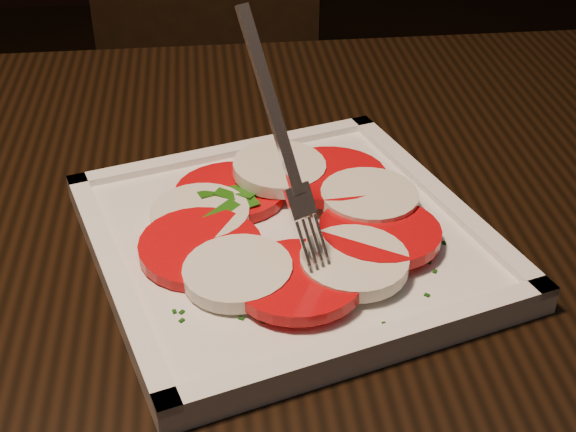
{
  "coord_description": "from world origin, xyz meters",
  "views": [
    {
      "loc": [
        -0.08,
        -0.27,
        1.1
      ],
      "look_at": [
        -0.01,
        0.2,
        0.78
      ],
      "focal_mm": 50.0,
      "sensor_mm": 36.0,
      "label": 1
    }
  ],
  "objects": [
    {
      "name": "plate",
      "position": [
        -0.01,
        0.2,
        0.76
      ],
      "size": [
        0.33,
        0.33,
        0.01
      ],
      "primitive_type": "cube",
      "rotation": [
        0.0,
        0.0,
        0.26
      ],
      "color": "white",
      "rests_on": "table"
    },
    {
      "name": "chair",
      "position": [
        -0.05,
        1.07,
        0.53
      ],
      "size": [
        0.5,
        0.5,
        0.93
      ],
      "rotation": [
        0.0,
        0.0,
        -0.22
      ],
      "color": "black",
      "rests_on": "ground"
    },
    {
      "name": "table",
      "position": [
        0.04,
        0.21,
        0.65
      ],
      "size": [
        1.23,
        0.84,
        0.75
      ],
      "rotation": [
        0.0,
        0.0,
        -0.03
      ],
      "color": "black",
      "rests_on": "ground"
    },
    {
      "name": "fork",
      "position": [
        -0.03,
        0.18,
        0.86
      ],
      "size": [
        0.07,
        0.09,
        0.15
      ],
      "primitive_type": null,
      "rotation": [
        0.0,
        0.0,
        0.51
      ],
      "color": "white",
      "rests_on": "caprese_salad"
    },
    {
      "name": "caprese_salad",
      "position": [
        -0.02,
        0.2,
        0.77
      ],
      "size": [
        0.22,
        0.21,
        0.03
      ],
      "color": "red",
      "rests_on": "plate"
    }
  ]
}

